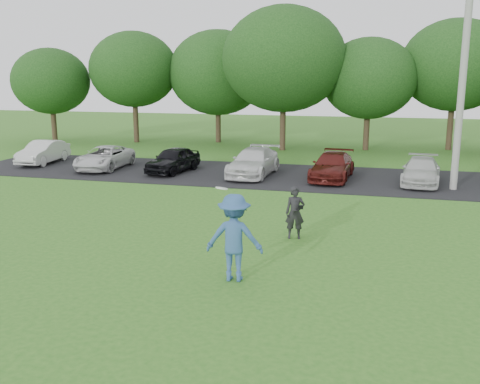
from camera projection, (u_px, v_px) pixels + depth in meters
The scene contains 7 objects.
ground at pixel (202, 279), 12.27m from camera, with size 100.00×100.00×0.00m, color #2D691E.
parking_lot at pixel (292, 176), 24.55m from camera, with size 32.00×6.50×0.03m, color black.
utility_pole at pixel (465, 56), 20.60m from camera, with size 0.28×0.28×10.56m, color #9A9995.
frisbee_player at pixel (234, 237), 12.02m from camera, with size 1.37×0.89×2.22m.
camera_bystander at pixel (295, 213), 15.17m from camera, with size 0.61×0.47×1.50m.
parked_cars at pixel (301, 165), 24.15m from camera, with size 28.17×4.50×1.23m.
tree_row at pixel (344, 69), 32.35m from camera, with size 42.39×9.85×8.64m.
Camera 1 is at (3.77, -10.96, 4.59)m, focal length 40.00 mm.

